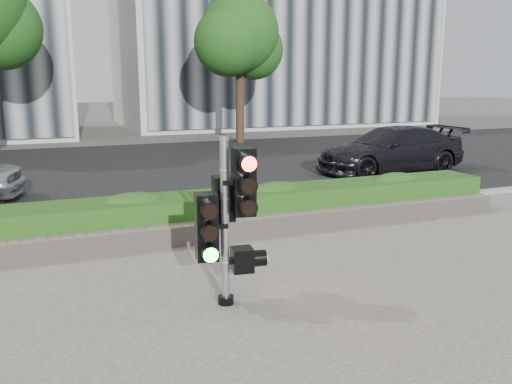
# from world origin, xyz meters

# --- Properties ---
(ground) EXTENTS (120.00, 120.00, 0.00)m
(ground) POSITION_xyz_m (0.00, 0.00, 0.00)
(ground) COLOR #51514C
(ground) RESTS_ON ground
(sidewalk) EXTENTS (16.00, 11.00, 0.03)m
(sidewalk) POSITION_xyz_m (0.00, -2.50, 0.01)
(sidewalk) COLOR #9E9389
(sidewalk) RESTS_ON ground
(road) EXTENTS (60.00, 13.00, 0.02)m
(road) POSITION_xyz_m (0.00, 10.00, 0.01)
(road) COLOR black
(road) RESTS_ON ground
(curb) EXTENTS (60.00, 0.25, 0.12)m
(curb) POSITION_xyz_m (0.00, 3.15, 0.06)
(curb) COLOR gray
(curb) RESTS_ON ground
(stone_wall) EXTENTS (12.00, 0.32, 0.34)m
(stone_wall) POSITION_xyz_m (0.00, 1.90, 0.20)
(stone_wall) COLOR gray
(stone_wall) RESTS_ON sidewalk
(hedge) EXTENTS (12.00, 1.00, 0.68)m
(hedge) POSITION_xyz_m (0.00, 2.55, 0.37)
(hedge) COLOR #3D8629
(hedge) RESTS_ON sidewalk
(building_right) EXTENTS (18.00, 10.00, 12.00)m
(building_right) POSITION_xyz_m (11.00, 25.00, 6.00)
(building_right) COLOR #B7B7B2
(building_right) RESTS_ON ground
(tree_right) EXTENTS (4.10, 3.58, 6.53)m
(tree_right) POSITION_xyz_m (5.48, 15.55, 4.48)
(tree_right) COLOR black
(tree_right) RESTS_ON ground
(traffic_signal) EXTENTS (0.74, 0.57, 2.07)m
(traffic_signal) POSITION_xyz_m (-0.60, -0.66, 1.18)
(traffic_signal) COLOR black
(traffic_signal) RESTS_ON sidewalk
(car_dark) EXTENTS (4.68, 2.06, 1.34)m
(car_dark) POSITION_xyz_m (7.06, 6.73, 0.69)
(car_dark) COLOR black
(car_dark) RESTS_ON road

